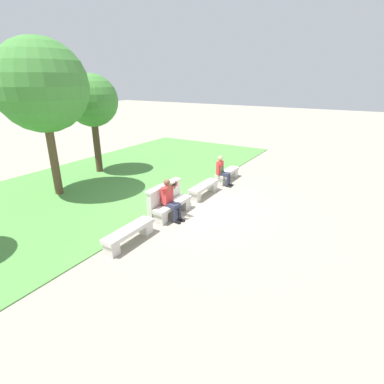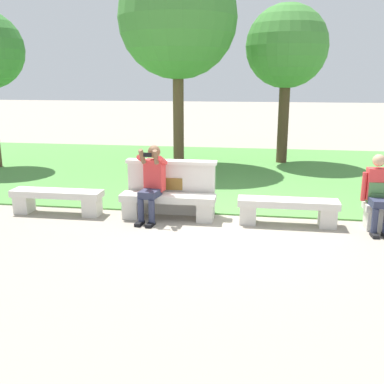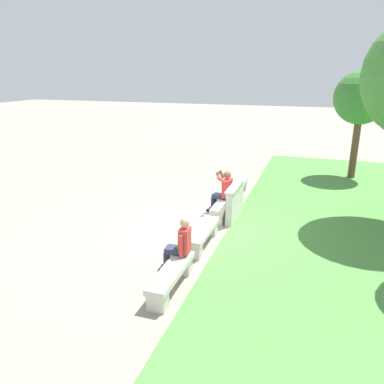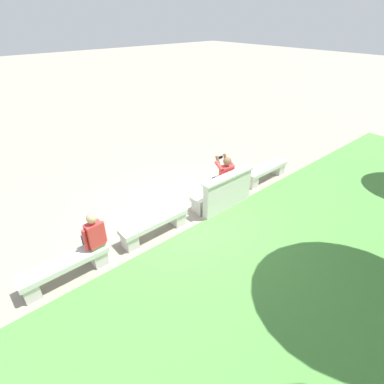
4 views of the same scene
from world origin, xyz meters
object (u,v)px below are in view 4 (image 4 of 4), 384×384
Objects in this scene: bench_near at (218,194)px; person_distant at (93,236)px; bench_far at (65,267)px; backpack at (96,240)px; bench_mid at (154,224)px; person_photographer at (224,175)px; bench_main at (266,171)px.

bench_near is 3.54m from person_distant.
backpack is at bearing 178.24° from bench_far.
person_distant reaches higher than bench_mid.
person_distant reaches higher than backpack.
bench_mid is 1.47m from person_distant.
person_photographer is (-0.26, -0.08, 0.44)m from bench_near.
person_distant is at bearing -2.67° from bench_mid.
bench_main is at bearing 180.00° from bench_mid.
backpack is (5.61, 0.02, 0.33)m from bench_main.
bench_mid is at bearing -179.15° from backpack.
bench_far is at bearing 0.00° from bench_main.
bench_far is 0.76m from backpack.
bench_main is 6.29m from bench_far.
bench_far is (6.29, 0.00, 0.00)m from bench_main.
bench_main is at bearing 180.00° from bench_near.
bench_main is 1.29× the size of person_photographer.
bench_far is 0.78m from person_distant.
bench_mid is 1.00× the size of bench_far.
bench_far is 1.29× the size of person_photographer.
bench_near is at bearing 16.43° from person_photographer.
bench_mid is 2.40m from person_photographer.
backpack reaches higher than bench_main.
person_photographer is at bearing -179.01° from bench_far.
bench_mid is 1.35× the size of person_distant.
person_photographer reaches higher than bench_near.
bench_main and bench_mid have the same top height.
bench_near is at bearing 0.00° from bench_main.
person_photographer is 3.77m from backpack.
bench_main is at bearing 177.61° from person_photographer.
person_photographer reaches higher than bench_main.
bench_mid is at bearing 180.00° from bench_far.
backpack reaches higher than bench_mid.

